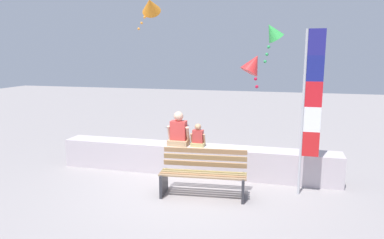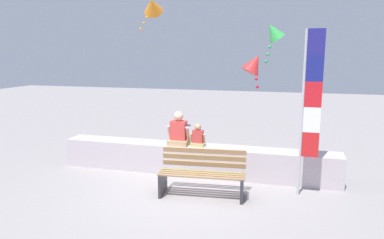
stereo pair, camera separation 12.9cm
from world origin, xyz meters
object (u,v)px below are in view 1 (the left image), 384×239
kite_orange (150,6)px  flag_banner (309,103)px  person_child (198,137)px  kite_red (253,64)px  park_bench (203,174)px  kite_green (272,32)px  person_adult (179,132)px

kite_orange → flag_banner: bearing=-41.1°
person_child → kite_red: 2.38m
park_bench → kite_green: (1.11, 2.51, 2.82)m
person_adult → kite_green: kite_green is taller
person_adult → flag_banner: size_ratio=0.24×
park_bench → kite_red: (0.67, 2.54, 2.07)m
park_bench → person_child: bearing=108.7°
flag_banner → kite_red: (-1.25, 2.02, 0.66)m
person_child → kite_orange: 5.42m
flag_banner → kite_red: 2.47m
kite_orange → kite_green: kite_orange is taller
person_adult → kite_orange: 5.17m
park_bench → flag_banner: flag_banner is taller
kite_green → flag_banner: bearing=-67.9°
park_bench → kite_green: 3.94m
park_bench → person_child: 1.31m
person_adult → kite_red: size_ratio=0.87×
person_adult → person_child: bearing=0.0°
person_adult → flag_banner: 2.97m
person_adult → kite_green: (1.96, 1.35, 2.27)m
park_bench → person_adult: size_ratio=2.20×
park_bench → kite_orange: bearing=121.2°
flag_banner → kite_orange: kite_orange is taller
flag_banner → kite_green: bearing=112.1°
park_bench → kite_orange: 6.65m
flag_banner → kite_orange: size_ratio=2.79×
park_bench → kite_green: bearing=66.1°
person_child → flag_banner: 2.59m
person_adult → person_child: 0.47m
flag_banner → kite_green: kite_green is taller
person_adult → kite_red: 2.55m
flag_banner → kite_orange: 6.73m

